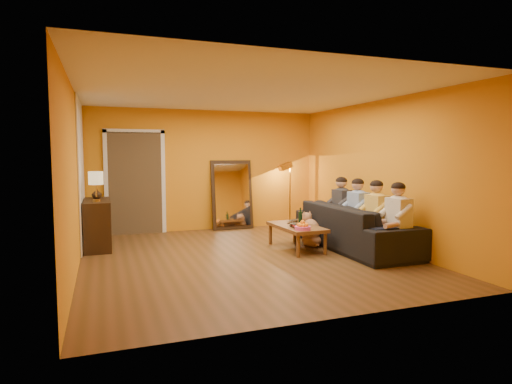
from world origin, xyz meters
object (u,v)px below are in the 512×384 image
object	(u,v)px
coffee_table	(296,237)
sideboard	(98,224)
sofa	(355,227)
dog	(311,229)
person_far_left	(398,222)
wine_bottle	(300,217)
floor_lamp	(290,196)
vase	(97,194)
laptop	(297,221)
person_mid_left	(377,217)
table_lamp	(96,187)
person_far_right	(342,209)
tumbler	(300,221)
mirror_frame	(232,195)
person_mid_right	(358,213)

from	to	relation	value
coffee_table	sideboard	bearing A→B (deg)	156.34
sofa	dog	world-z (taller)	sofa
person_far_left	wine_bottle	distance (m)	1.64
floor_lamp	vase	world-z (taller)	floor_lamp
dog	sideboard	bearing A→B (deg)	141.28
person_far_left	laptop	size ratio (longest dim) A/B	3.45
coffee_table	person_mid_left	distance (m)	1.40
sofa	floor_lamp	distance (m)	2.40
table_lamp	person_far_right	size ratio (longest dim) A/B	0.42
sofa	tumbler	bearing A→B (deg)	64.71
sofa	floor_lamp	xyz separation A→B (m)	(-0.17, 2.37, 0.33)
wine_bottle	tumbler	distance (m)	0.22
mirror_frame	person_far_right	distance (m)	2.55
table_lamp	tumbler	size ratio (longest dim) A/B	5.60
mirror_frame	person_mid_right	world-z (taller)	mirror_frame
table_lamp	vase	size ratio (longest dim) A/B	2.79
person_mid_left	laptop	distance (m)	1.45
mirror_frame	table_lamp	distance (m)	3.13
person_mid_right	laptop	world-z (taller)	person_mid_right
person_mid_left	person_far_right	bearing A→B (deg)	90.00
laptop	vase	distance (m)	3.67
mirror_frame	laptop	bearing A→B (deg)	-72.28
wine_bottle	laptop	xyz separation A→B (m)	(0.13, 0.40, -0.14)
floor_lamp	dog	world-z (taller)	floor_lamp
sofa	person_far_right	world-z (taller)	person_far_right
sideboard	floor_lamp	distance (m)	4.16
vase	sofa	bearing A→B (deg)	-23.26
person_mid_left	sideboard	bearing A→B (deg)	155.17
sofa	person_far_left	world-z (taller)	person_far_left
coffee_table	laptop	xyz separation A→B (m)	(0.18, 0.35, 0.22)
table_lamp	coffee_table	bearing A→B (deg)	-16.81
person_far_left	laptop	xyz separation A→B (m)	(-0.94, 1.64, -0.18)
floor_lamp	tumbler	distance (m)	2.10
sideboard	vase	size ratio (longest dim) A/B	6.46
person_far_right	laptop	world-z (taller)	person_far_right
sideboard	floor_lamp	size ratio (longest dim) A/B	0.82
table_lamp	wine_bottle	world-z (taller)	table_lamp
sideboard	vase	distance (m)	0.57
floor_lamp	dog	size ratio (longest dim) A/B	2.31
sideboard	table_lamp	distance (m)	0.74
wine_bottle	tumbler	xyz separation A→B (m)	(0.07, 0.17, -0.11)
coffee_table	person_mid_left	xyz separation A→B (m)	(1.12, -0.74, 0.40)
wine_bottle	person_mid_left	bearing A→B (deg)	-32.88
person_mid_right	table_lamp	bearing A→B (deg)	164.98
coffee_table	wine_bottle	xyz separation A→B (m)	(0.05, -0.05, 0.37)
table_lamp	coffee_table	xyz separation A→B (m)	(3.25, -0.98, -0.90)
person_mid_left	tumbler	xyz separation A→B (m)	(-1.00, 0.86, -0.15)
sideboard	laptop	distance (m)	3.56
person_mid_left	person_far_right	world-z (taller)	same
sideboard	dog	xyz separation A→B (m)	(3.60, -1.13, -0.11)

